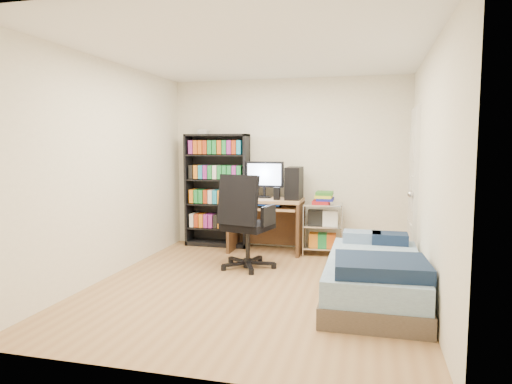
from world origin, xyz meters
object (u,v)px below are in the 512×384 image
(computer_desk, at_px, (274,203))
(office_chair, at_px, (246,239))
(media_shelf, at_px, (217,189))
(bed, at_px, (375,276))

(computer_desk, distance_m, office_chair, 1.04)
(media_shelf, xyz_separation_m, office_chair, (0.77, -1.16, -0.49))
(office_chair, relative_size, bed, 0.63)
(office_chair, bearing_deg, bed, -13.24)
(bed, bearing_deg, media_shelf, 139.99)
(office_chair, xyz_separation_m, bed, (1.55, -0.79, -0.14))
(computer_desk, xyz_separation_m, office_chair, (-0.15, -0.98, -0.32))
(office_chair, distance_m, bed, 1.75)
(media_shelf, height_order, office_chair, media_shelf)
(computer_desk, height_order, bed, computer_desk)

